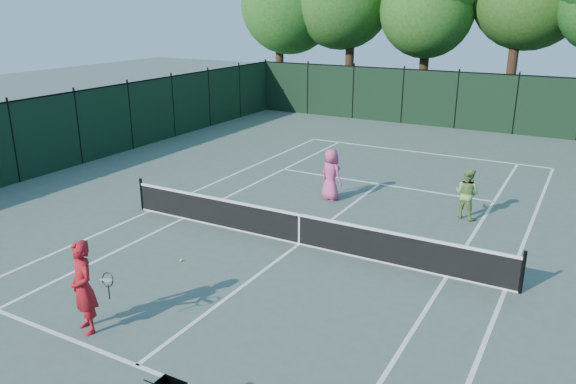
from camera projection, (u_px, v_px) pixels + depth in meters
The scene contains 16 objects.
ground at pixel (299, 244), 15.68m from camera, with size 90.00×90.00×0.00m, color #4A594F.
sideline_doubles_left at pixel (150, 211), 18.22m from camera, with size 0.10×23.77×0.01m, color white.
sideline_doubles_right at pixel (505, 290), 13.15m from camera, with size 0.10×23.77×0.01m, color white.
sideline_singles_left at pixel (183, 218), 17.58m from camera, with size 0.10×23.77×0.01m, color white.
sideline_singles_right at pixel (447, 277), 13.78m from camera, with size 0.10×23.77×0.01m, color white.
baseline_far at pixel (422, 152), 25.54m from camera, with size 10.97×0.10×0.01m, color white.
service_line_near at pixel (137, 365), 10.38m from camera, with size 8.23×0.10×0.01m, color white.
service_line_far at pixel (379, 184), 20.99m from camera, with size 8.23×0.10×0.01m, color white.
center_service_line at pixel (299, 244), 15.68m from camera, with size 0.10×12.80×0.01m, color white.
tennis_net at pixel (299, 228), 15.53m from camera, with size 11.69×0.09×1.06m.
fence_far at pixel (457, 101), 30.14m from camera, with size 24.00×0.05×3.00m, color black.
fence_left at pixel (14, 143), 20.76m from camera, with size 0.05×36.00×3.00m, color black.
coach at pixel (83, 287), 11.20m from camera, with size 1.12×0.71×1.97m.
player_pink at pixel (331, 175), 19.07m from camera, with size 1.01×0.85×1.77m.
player_green at pixel (467, 193), 17.38m from camera, with size 0.93×0.81×1.61m.
loose_ball_midcourt at pixel (181, 260), 14.61m from camera, with size 0.07×0.07×0.07m, color #DAEE30.
Camera 1 is at (6.75, -12.76, 6.31)m, focal length 35.00 mm.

